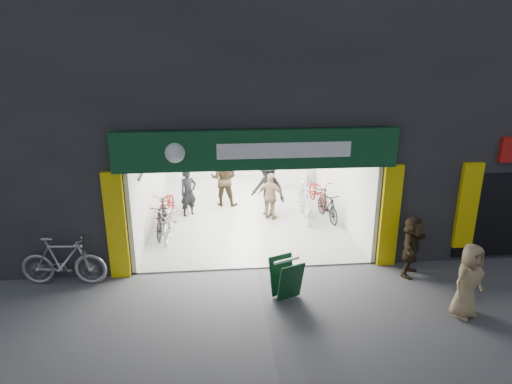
{
  "coord_description": "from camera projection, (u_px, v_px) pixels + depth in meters",
  "views": [
    {
      "loc": [
        -0.96,
        -10.0,
        5.42
      ],
      "look_at": [
        0.13,
        1.5,
        1.5
      ],
      "focal_mm": 32.0,
      "sensor_mm": 36.0,
      "label": 1
    }
  ],
  "objects": [
    {
      "name": "bike_right_mid",
      "position": [
        318.0,
        192.0,
        15.36
      ],
      "size": [
        0.8,
        1.85,
        0.95
      ],
      "primitive_type": "imported",
      "rotation": [
        0.0,
        0.0,
        0.09
      ],
      "color": "maroon",
      "rests_on": "ground"
    },
    {
      "name": "bike_right_back",
      "position": [
        304.0,
        201.0,
        14.21
      ],
      "size": [
        0.61,
        1.96,
        1.17
      ],
      "primitive_type": "imported",
      "rotation": [
        0.0,
        0.0,
        -0.03
      ],
      "color": "#B9BABF",
      "rests_on": "ground"
    },
    {
      "name": "pedestrian_far",
      "position": [
        411.0,
        246.0,
        10.77
      ],
      "size": [
        1.14,
        1.38,
        1.48
      ],
      "primitive_type": "imported",
      "rotation": [
        0.0,
        0.0,
        0.96
      ],
      "color": "#362A18",
      "rests_on": "ground"
    },
    {
      "name": "bike_left_midback",
      "position": [
        167.0,
        204.0,
        14.4
      ],
      "size": [
        0.85,
        1.71,
        0.86
      ],
      "primitive_type": "imported",
      "rotation": [
        0.0,
        0.0,
        -0.18
      ],
      "color": "#9B190E",
      "rests_on": "ground"
    },
    {
      "name": "building",
      "position": [
        270.0,
        74.0,
        14.65
      ],
      "size": [
        17.0,
        10.27,
        8.0
      ],
      "color": "#232326",
      "rests_on": "ground"
    },
    {
      "name": "customer_c",
      "position": [
        268.0,
        189.0,
        14.32
      ],
      "size": [
        1.35,
        1.27,
        1.83
      ],
      "primitive_type": "imported",
      "rotation": [
        0.0,
        0.0,
        -0.67
      ],
      "color": "black",
      "rests_on": "ground"
    },
    {
      "name": "customer_d",
      "position": [
        271.0,
        197.0,
        14.05
      ],
      "size": [
        0.96,
        0.78,
        1.52
      ],
      "primitive_type": "imported",
      "rotation": [
        0.0,
        0.0,
        2.6
      ],
      "color": "#957757",
      "rests_on": "ground"
    },
    {
      "name": "pedestrian_near",
      "position": [
        468.0,
        281.0,
        9.13
      ],
      "size": [
        0.92,
        0.8,
        1.59
      ],
      "primitive_type": "imported",
      "rotation": [
        0.0,
        0.0,
        0.46
      ],
      "color": "#998159",
      "rests_on": "ground"
    },
    {
      "name": "bike_left_midfront",
      "position": [
        162.0,
        218.0,
        13.05
      ],
      "size": [
        0.59,
        1.73,
        1.02
      ],
      "primitive_type": "imported",
      "rotation": [
        0.0,
        0.0,
        -0.06
      ],
      "color": "black",
      "rests_on": "ground"
    },
    {
      "name": "bike_left_back",
      "position": [
        190.0,
        193.0,
        15.09
      ],
      "size": [
        0.54,
        1.75,
        1.05
      ],
      "primitive_type": "imported",
      "rotation": [
        0.0,
        0.0,
        -0.03
      ],
      "color": "silver",
      "rests_on": "ground"
    },
    {
      "name": "parked_bike",
      "position": [
        63.0,
        261.0,
        10.38
      ],
      "size": [
        2.0,
        0.72,
        1.18
      ],
      "primitive_type": "imported",
      "rotation": [
        0.0,
        0.0,
        1.48
      ],
      "color": "#ADADB1",
      "rests_on": "ground"
    },
    {
      "name": "customer_b",
      "position": [
        224.0,
        178.0,
        15.23
      ],
      "size": [
        1.07,
        0.92,
        1.91
      ],
      "primitive_type": "imported",
      "rotation": [
        0.0,
        0.0,
        2.9
      ],
      "color": "#312616",
      "rests_on": "ground"
    },
    {
      "name": "ground",
      "position": [
        256.0,
        269.0,
        11.25
      ],
      "size": [
        60.0,
        60.0,
        0.0
      ],
      "primitive_type": "plane",
      "color": "#56565B",
      "rests_on": "ground"
    },
    {
      "name": "sandwich_board",
      "position": [
        286.0,
        277.0,
        9.87
      ],
      "size": [
        0.76,
        0.77,
        0.9
      ],
      "rotation": [
        0.0,
        0.0,
        0.38
      ],
      "color": "#0D361B",
      "rests_on": "ground"
    },
    {
      "name": "customer_a",
      "position": [
        188.0,
        193.0,
        14.33
      ],
      "size": [
        0.69,
        0.64,
        1.57
      ],
      "primitive_type": "imported",
      "rotation": [
        0.0,
        0.0,
        0.61
      ],
      "color": "black",
      "rests_on": "ground"
    },
    {
      "name": "bike_left_front",
      "position": [
        168.0,
        221.0,
        12.94
      ],
      "size": [
        0.66,
        1.87,
        0.98
      ],
      "primitive_type": "imported",
      "rotation": [
        0.0,
        0.0,
        -0.0
      ],
      "color": "#B4B3B8",
      "rests_on": "ground"
    },
    {
      "name": "bike_right_front",
      "position": [
        327.0,
        206.0,
        14.13
      ],
      "size": [
        0.67,
        1.61,
        0.94
      ],
      "primitive_type": "imported",
      "rotation": [
        0.0,
        0.0,
        0.15
      ],
      "color": "black",
      "rests_on": "ground"
    }
  ]
}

